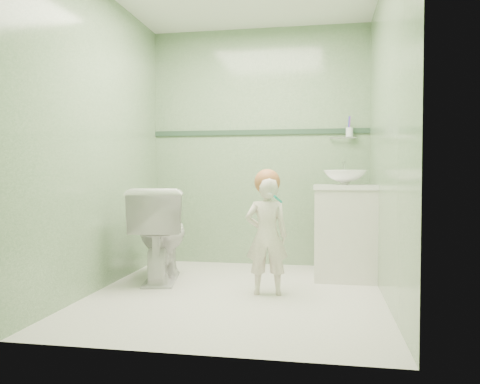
# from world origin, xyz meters

# --- Properties ---
(ground) EXTENTS (2.50, 2.50, 0.00)m
(ground) POSITION_xyz_m (0.00, 0.00, 0.00)
(ground) COLOR beige
(ground) RESTS_ON ground
(room_shell) EXTENTS (2.50, 2.54, 2.40)m
(room_shell) POSITION_xyz_m (0.00, 0.00, 1.20)
(room_shell) COLOR gray
(room_shell) RESTS_ON ground
(trim_stripe) EXTENTS (2.20, 0.02, 0.05)m
(trim_stripe) POSITION_xyz_m (0.00, 1.24, 1.35)
(trim_stripe) COLOR #2B4633
(trim_stripe) RESTS_ON room_shell
(vanity) EXTENTS (0.52, 0.50, 0.80)m
(vanity) POSITION_xyz_m (0.84, 0.70, 0.40)
(vanity) COLOR white
(vanity) RESTS_ON ground
(counter) EXTENTS (0.54, 0.52, 0.04)m
(counter) POSITION_xyz_m (0.84, 0.70, 0.81)
(counter) COLOR white
(counter) RESTS_ON vanity
(basin) EXTENTS (0.37, 0.37, 0.13)m
(basin) POSITION_xyz_m (0.84, 0.70, 0.89)
(basin) COLOR white
(basin) RESTS_ON counter
(faucet) EXTENTS (0.03, 0.13, 0.18)m
(faucet) POSITION_xyz_m (0.84, 0.89, 0.97)
(faucet) COLOR silver
(faucet) RESTS_ON counter
(cup_holder) EXTENTS (0.26, 0.07, 0.21)m
(cup_holder) POSITION_xyz_m (0.89, 1.18, 1.33)
(cup_holder) COLOR silver
(cup_holder) RESTS_ON room_shell
(toilet) EXTENTS (0.60, 0.87, 0.81)m
(toilet) POSITION_xyz_m (-0.74, 0.35, 0.40)
(toilet) COLOR white
(toilet) RESTS_ON ground
(toddler) EXTENTS (0.35, 0.26, 0.90)m
(toddler) POSITION_xyz_m (0.23, 0.03, 0.45)
(toddler) COLOR beige
(toddler) RESTS_ON ground
(hair_cap) EXTENTS (0.20, 0.20, 0.20)m
(hair_cap) POSITION_xyz_m (0.23, 0.06, 0.86)
(hair_cap) COLOR #A96539
(hair_cap) RESTS_ON toddler
(teal_toothbrush) EXTENTS (0.11, 0.14, 0.08)m
(teal_toothbrush) POSITION_xyz_m (0.32, -0.08, 0.74)
(teal_toothbrush) COLOR #0A947C
(teal_toothbrush) RESTS_ON toddler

